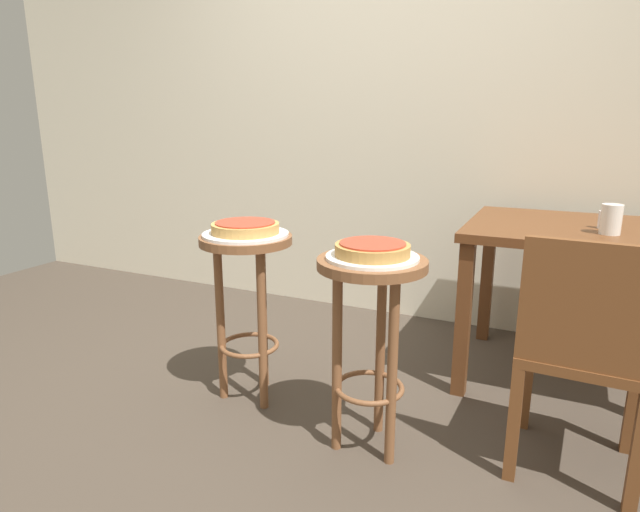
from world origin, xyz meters
TOP-DOWN VIEW (x-y plane):
  - ground_plane at (0.00, 0.00)m, footprint 6.00×6.00m
  - back_wall at (0.00, 1.65)m, footprint 6.00×0.10m
  - stool_foreground at (0.40, 0.18)m, footprint 0.38×0.38m
  - serving_plate_foreground at (0.40, 0.18)m, footprint 0.32×0.32m
  - pizza_foreground at (0.40, 0.18)m, footprint 0.26×0.26m
  - stool_middle at (-0.21, 0.32)m, footprint 0.38×0.38m
  - serving_plate_middle at (-0.21, 0.32)m, footprint 0.36×0.36m
  - pizza_middle at (-0.21, 0.32)m, footprint 0.28×0.28m
  - dining_table at (1.09, 1.08)m, footprint 1.04×0.79m
  - cup_near_edge at (1.15, 0.94)m, footprint 0.08×0.08m
  - condiment_shaker at (1.13, 1.06)m, footprint 0.04×0.04m
  - wooden_chair at (1.08, 0.32)m, footprint 0.42×0.42m

SIDE VIEW (x-z plane):
  - ground_plane at x=0.00m, z-range 0.00..0.00m
  - wooden_chair at x=1.08m, z-range 0.04..0.89m
  - stool_foreground at x=0.40m, z-range 0.17..0.90m
  - stool_middle at x=-0.21m, z-range 0.17..0.90m
  - dining_table at x=1.09m, z-range 0.26..1.00m
  - serving_plate_foreground at x=0.40m, z-range 0.73..0.74m
  - serving_plate_middle at x=-0.21m, z-range 0.73..0.74m
  - pizza_foreground at x=0.40m, z-range 0.74..0.79m
  - pizza_middle at x=-0.21m, z-range 0.74..0.79m
  - condiment_shaker at x=1.13m, z-range 0.74..0.81m
  - cup_near_edge at x=1.15m, z-range 0.74..0.86m
  - back_wall at x=0.00m, z-range 0.00..3.00m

